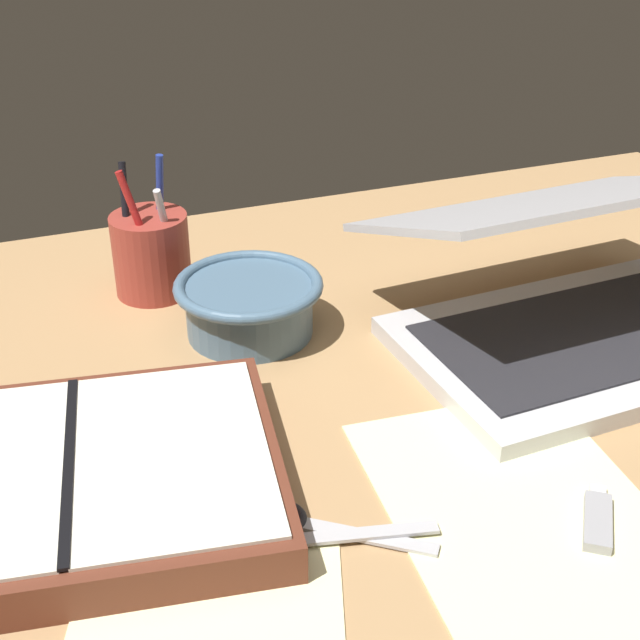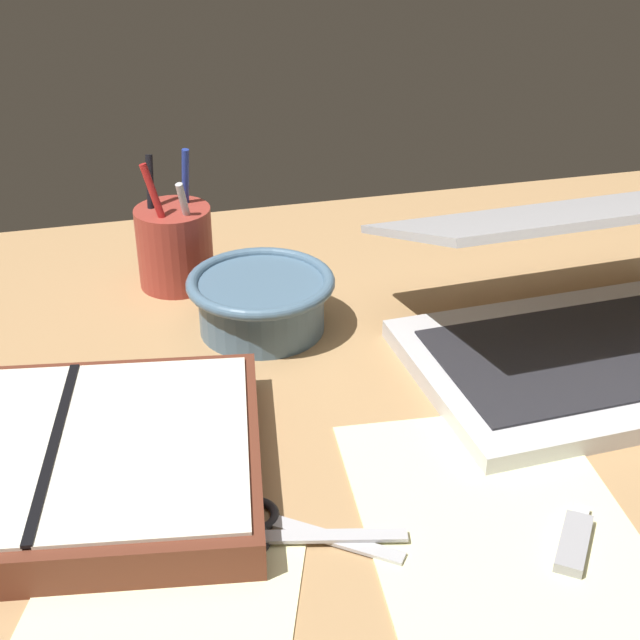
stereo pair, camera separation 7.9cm
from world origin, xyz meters
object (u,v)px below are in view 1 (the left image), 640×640
pen_cup (151,253)px  scissors (303,533)px  bowl (249,303)px  planner (72,481)px  laptop (573,294)px

pen_cup → scissors: size_ratio=1.12×
bowl → planner: bearing=-135.5°
planner → scissors: bearing=-24.9°
planner → scissors: 18.21cm
bowl → pen_cup: pen_cup is taller
bowl → pen_cup: bearing=120.1°
pen_cup → planner: bearing=-111.9°
planner → bowl: bearing=53.5°
laptop → scissors: laptop is taller
pen_cup → planner: size_ratio=0.43×
pen_cup → planner: pen_cup is taller
laptop → scissors: 39.24cm
laptop → pen_cup: 44.76cm
bowl → planner: 28.59cm
pen_cup → scissors: bearing=-87.4°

